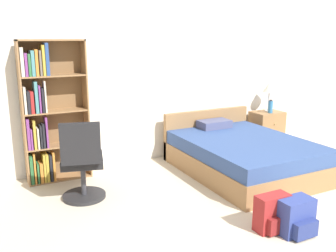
{
  "coord_description": "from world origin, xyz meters",
  "views": [
    {
      "loc": [
        -2.68,
        -2.02,
        1.92
      ],
      "look_at": [
        -0.63,
        1.98,
        0.83
      ],
      "focal_mm": 40.0,
      "sensor_mm": 36.0,
      "label": 1
    }
  ],
  "objects": [
    {
      "name": "backpack_blue",
      "position": [
        -0.01,
        0.41,
        0.17
      ],
      "size": [
        0.36,
        0.29,
        0.36
      ],
      "color": "navy",
      "rests_on": "ground_plane"
    },
    {
      "name": "office_chair",
      "position": [
        -1.68,
        2.13,
        0.47
      ],
      "size": [
        0.59,
        0.66,
        1.0
      ],
      "color": "#232326",
      "rests_on": "ground_plane"
    },
    {
      "name": "water_bottle",
      "position": [
        1.8,
        2.83,
        0.73
      ],
      "size": [
        0.08,
        0.08,
        0.23
      ],
      "color": "teal",
      "rests_on": "nightstand"
    },
    {
      "name": "bed",
      "position": [
        0.61,
        2.08,
        0.26
      ],
      "size": [
        1.55,
        2.06,
        0.75
      ],
      "color": "olive",
      "rests_on": "ground_plane"
    },
    {
      "name": "table_lamp",
      "position": [
        1.87,
        2.96,
        1.04
      ],
      "size": [
        0.23,
        0.23,
        0.53
      ],
      "color": "#B2B2B7",
      "rests_on": "nightstand"
    },
    {
      "name": "nightstand",
      "position": [
        1.83,
        2.93,
        0.31
      ],
      "size": [
        0.54,
        0.41,
        0.62
      ],
      "color": "olive",
      "rests_on": "ground_plane"
    },
    {
      "name": "backpack_red",
      "position": [
        -0.17,
        0.57,
        0.18
      ],
      "size": [
        0.35,
        0.23,
        0.38
      ],
      "color": "maroon",
      "rests_on": "ground_plane"
    },
    {
      "name": "bookshelf",
      "position": [
        -1.91,
        2.98,
        0.94
      ],
      "size": [
        0.84,
        0.28,
        1.88
      ],
      "color": "olive",
      "rests_on": "ground_plane"
    },
    {
      "name": "wall_back",
      "position": [
        0.0,
        3.23,
        1.3
      ],
      "size": [
        9.0,
        0.06,
        2.6
      ],
      "color": "white",
      "rests_on": "ground_plane"
    }
  ]
}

